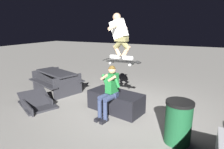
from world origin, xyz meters
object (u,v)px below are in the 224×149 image
kicker_ramp (37,103)px  skater_airborne (120,34)px  ledge_box_main (116,101)px  picnic_table_back (56,78)px  skateboard (121,62)px  person_sitting_on_ledge (109,89)px  trash_bin (178,122)px

kicker_ramp → skater_airborne: bearing=-167.9°
ledge_box_main → skater_airborne: (-0.18, 0.18, 1.89)m
ledge_box_main → skater_airborne: skater_airborne is taller
skater_airborne → picnic_table_back: skater_airborne is taller
skateboard → kicker_ramp: skateboard is taller
ledge_box_main → person_sitting_on_ledge: person_sitting_on_ledge is taller
person_sitting_on_ledge → picnic_table_back: person_sitting_on_ledge is taller
ledge_box_main → skater_airborne: size_ratio=1.38×
skater_airborne → picnic_table_back: size_ratio=0.55×
person_sitting_on_ledge → skater_airborne: 1.41m
skateboard → picnic_table_back: (2.90, -0.78, -0.97)m
person_sitting_on_ledge → picnic_table_back: bearing=-21.1°
skater_airborne → trash_bin: bearing=157.2°
ledge_box_main → skateboard: bearing=142.2°
skateboard → kicker_ramp: 2.95m
skater_airborne → ledge_box_main: bearing=-44.9°
skater_airborne → picnic_table_back: 3.38m
skater_airborne → trash_bin: skater_airborne is taller
skateboard → picnic_table_back: 3.16m
picnic_table_back → trash_bin: trash_bin is taller
picnic_table_back → trash_bin: bearing=161.9°
skater_airborne → kicker_ramp: bearing=12.1°
ledge_box_main → kicker_ramp: ledge_box_main is taller
skateboard → kicker_ramp: size_ratio=0.70×
skater_airborne → picnic_table_back: bearing=-15.3°
skateboard → picnic_table_back: skateboard is taller
person_sitting_on_ledge → skateboard: (-0.22, -0.25, 0.70)m
person_sitting_on_ledge → ledge_box_main: bearing=-88.0°
kicker_ramp → trash_bin: size_ratio=1.63×
person_sitting_on_ledge → kicker_ramp: bearing=6.9°
person_sitting_on_ledge → skater_airborne: size_ratio=1.23×
person_sitting_on_ledge → trash_bin: (-1.77, 0.42, -0.32)m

